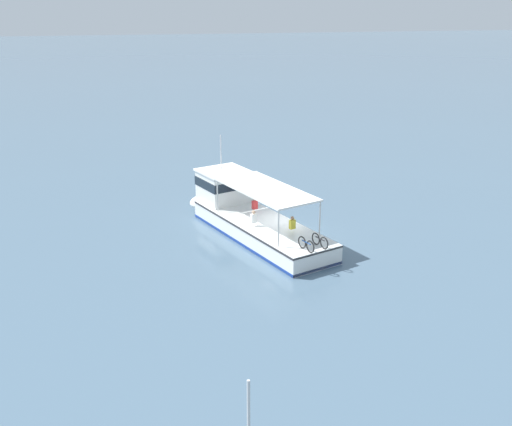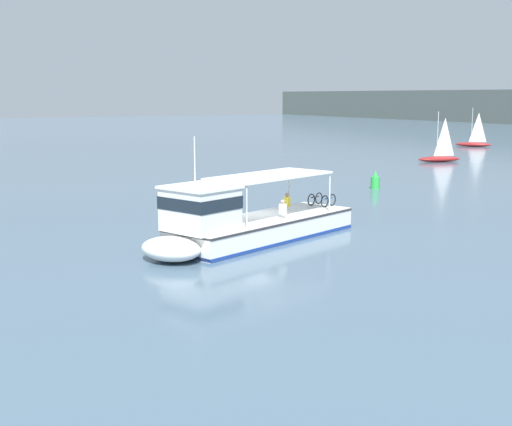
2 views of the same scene
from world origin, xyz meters
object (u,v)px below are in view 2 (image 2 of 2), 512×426
(ferry_main, at_px, (242,224))
(channel_buoy, at_px, (375,181))
(sailboat_far_right, at_px, (440,157))
(sailboat_off_stern, at_px, (474,143))

(ferry_main, height_order, channel_buoy, ferry_main)
(sailboat_far_right, bearing_deg, sailboat_off_stern, 125.98)
(ferry_main, xyz_separation_m, channel_buoy, (-13.03, 18.36, -0.45))
(sailboat_far_right, distance_m, channel_buoy, 24.21)
(ferry_main, distance_m, sailboat_far_right, 46.72)
(sailboat_off_stern, bearing_deg, ferry_main, -54.47)
(channel_buoy, bearing_deg, sailboat_off_stern, 125.60)
(ferry_main, xyz_separation_m, sailboat_off_stern, (-41.71, 58.41, -0.47))
(sailboat_far_right, bearing_deg, channel_buoy, -54.79)
(sailboat_far_right, xyz_separation_m, channel_buoy, (13.95, -19.78, 0.03))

